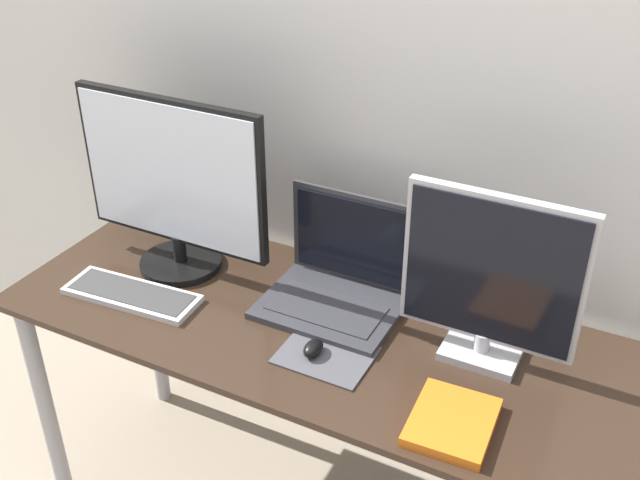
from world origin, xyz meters
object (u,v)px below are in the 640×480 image
(monitor_left, at_px, (173,186))
(keyboard, at_px, (132,294))
(mouse, at_px, (313,348))
(monitor_right, at_px, (491,279))
(laptop, at_px, (340,279))
(book, at_px, (452,422))

(monitor_left, relative_size, keyboard, 1.50)
(keyboard, distance_m, mouse, 0.52)
(monitor_right, distance_m, keyboard, 0.90)
(monitor_left, distance_m, keyboard, 0.30)
(laptop, xyz_separation_m, keyboard, (-0.48, -0.23, -0.06))
(laptop, bearing_deg, monitor_right, -7.57)
(book, bearing_deg, monitor_left, 164.00)
(keyboard, height_order, mouse, mouse)
(monitor_right, bearing_deg, book, -86.80)
(monitor_right, relative_size, keyboard, 1.14)
(laptop, bearing_deg, keyboard, -154.08)
(monitor_left, height_order, keyboard, monitor_left)
(monitor_left, distance_m, laptop, 0.49)
(laptop, distance_m, book, 0.50)
(monitor_right, bearing_deg, monitor_left, -179.99)
(monitor_right, xyz_separation_m, laptop, (-0.38, 0.05, -0.15))
(monitor_left, height_order, mouse, monitor_left)
(monitor_left, bearing_deg, book, -16.00)
(laptop, relative_size, mouse, 5.29)
(monitor_left, relative_size, mouse, 8.50)
(keyboard, xyz_separation_m, book, (0.88, -0.06, 0.00))
(monitor_left, distance_m, mouse, 0.57)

